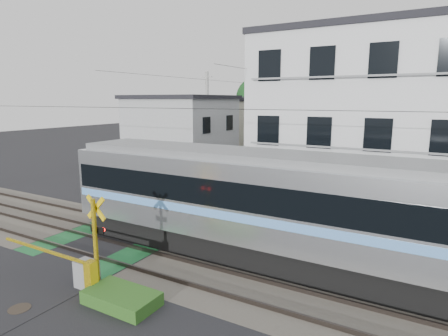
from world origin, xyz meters
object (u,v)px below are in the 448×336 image
Objects in this scene: pedestrian at (320,143)px; manhole_cover at (19,309)px; apartment_block at (364,125)px; commuter_train at (309,211)px; crossing_signal_far at (130,196)px; crossing_signal_near at (87,268)px.

pedestrian is 2.76× the size of manhole_cover.
apartment_block is 5.97× the size of pedestrian.
manhole_cover is at bearing -133.82° from commuter_train.
crossing_signal_far is at bearing 167.19° from commuter_train.
crossing_signal_near and crossing_signal_far have the same top height.
crossing_signal_near is at bearing 83.26° from pedestrian.
apartment_block is (5.91, 13.15, 3.94)m from crossing_signal_near.
crossing_signal_far is at bearing 74.20° from pedestrian.
commuter_train is 4.15× the size of crossing_signal_far.
crossing_signal_far is 0.46× the size of apartment_block.
commuter_train is at bearing -92.03° from apartment_block.
crossing_signal_far is at bearing 125.29° from crossing_signal_near.
apartment_block is 16.46× the size of manhole_cover.
apartment_block is at bearing 99.26° from pedestrian.
commuter_train is 8.67m from apartment_block.
crossing_signal_far is 29.34m from pedestrian.
apartment_block is at bearing 87.97° from commuter_train.
crossing_signal_far is 10.14m from manhole_cover.
crossing_signal_near is at bearing -139.18° from commuter_train.
apartment_block reaches higher than crossing_signal_near.
crossing_signal_near is at bearing -54.71° from crossing_signal_far.
commuter_train reaches higher than crossing_signal_near.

